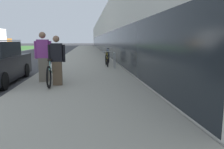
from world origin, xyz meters
The scene contains 8 objects.
sidewalk_slab centered at (5.87, 21.00, 0.06)m, with size 4.24×70.00×0.11m.
storefront_facade centered at (13.02, 29.00, 2.57)m, with size 10.01×70.00×5.14m.
tandem_bicycle centered at (4.88, 2.37, 0.50)m, with size 0.52×2.33×0.91m.
person_rider centered at (5.07, 2.09, 0.94)m, with size 0.56×0.22×1.65m.
person_bystander centered at (4.50, 2.80, 1.02)m, with size 0.61×0.24×1.80m.
bike_rack_hoop centered at (7.54, 6.38, 0.63)m, with size 0.05×0.60×0.84m.
cruiser_bike_nearest centered at (7.21, 7.32, 0.47)m, with size 0.52×1.69×0.84m.
cruiser_bike_middle centered at (7.49, 9.72, 0.52)m, with size 0.52×1.86×0.98m.
Camera 1 is at (6.09, -5.35, 1.62)m, focal length 35.00 mm.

